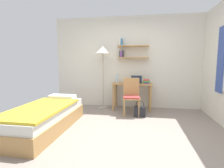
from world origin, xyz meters
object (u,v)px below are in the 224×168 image
Objects in this scene: desk at (132,88)px; water_bottle at (117,78)px; standing_lamp at (103,53)px; laptop at (136,81)px; handbag at (140,111)px; bed at (45,118)px; desk_chair at (131,95)px; book_stack at (146,82)px.

water_bottle reaches higher than desk.
standing_lamp reaches higher than laptop.
handbag is (0.11, -0.70, -0.65)m from laptop.
desk_chair is (1.59, 1.27, 0.26)m from bed.
bed is 8.22× the size of water_bottle.
standing_lamp is (-0.83, 0.50, 1.07)m from desk_chair.
desk_chair is at bearing 38.66° from bed.
water_bottle is 1.00× the size of book_stack.
handbag is at bearing -35.71° from desk_chair.
desk_chair reaches higher than book_stack.
water_bottle is (1.15, 1.78, 0.62)m from bed.
laptop is at bearing 157.76° from book_stack.
book_stack is (1.96, 1.70, 0.55)m from bed.
bed reaches higher than handbag.
book_stack is at bearing 40.97° from bed.
laptop is (0.11, 0.06, 0.19)m from desk.
standing_lamp is 1.89m from handbag.
standing_lamp is 4.41× the size of handbag.
laptop is at bearing 27.18° from desk.
standing_lamp reaches higher than handbag.
handbag is at bearing -32.16° from standing_lamp.
standing_lamp is at bearing 66.86° from bed.
standing_lamp is 7.31× the size of book_stack.
desk is 4.45× the size of water_bottle.
handbag is at bearing 31.81° from bed.
water_bottle is at bearing 1.54° from standing_lamp.
desk_chair is at bearing 144.29° from handbag.
laptop is at bearing 99.04° from handbag.
laptop is (0.93, 0.04, -0.78)m from standing_lamp.
book_stack reaches higher than desk.
water_bottle reaches higher than bed.
desk_chair is 3.79× the size of water_bottle.
book_stack is (0.81, -0.08, -0.07)m from water_bottle.
desk is 1.17× the size of desk_chair.
standing_lamp reaches higher than bed.
desk_chair is 2.28× the size of handbag.
desk_chair reaches higher than handbag.
book_stack is at bearing 74.75° from handbag.
bed is 2.65m from book_stack.
book_stack reaches higher than handbag.
book_stack is (0.38, -0.05, 0.20)m from desk.
water_bottle is 0.60× the size of handbag.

